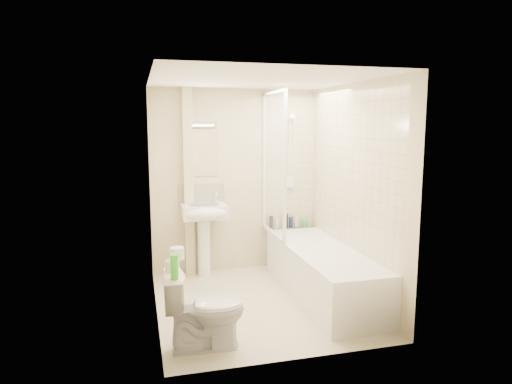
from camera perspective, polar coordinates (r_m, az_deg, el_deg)
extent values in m
plane|color=beige|center=(5.16, 0.40, -13.69)|extent=(2.50, 2.50, 0.00)
cube|color=beige|center=(6.04, -2.66, 1.38)|extent=(2.20, 0.02, 2.40)
cube|color=beige|center=(4.68, -12.71, -0.94)|extent=(0.02, 2.50, 2.40)
cube|color=beige|center=(5.23, 12.14, 0.07)|extent=(0.02, 2.50, 2.40)
cube|color=white|center=(4.80, 0.43, 13.88)|extent=(2.20, 2.50, 0.02)
cube|color=beige|center=(6.20, 4.15, 3.65)|extent=(0.70, 0.01, 1.75)
cube|color=beige|center=(5.21, 12.01, 2.54)|extent=(0.01, 2.10, 1.75)
cube|color=beige|center=(5.89, -8.45, 1.10)|extent=(0.12, 0.12, 2.40)
cube|color=beige|center=(5.98, -6.83, -0.39)|extent=(0.60, 0.02, 0.30)
cube|color=white|center=(5.92, -6.93, 4.87)|extent=(0.46, 0.01, 0.60)
cube|color=silver|center=(5.88, -6.96, 8.46)|extent=(0.42, 0.07, 0.07)
cube|color=white|center=(5.31, 8.31, -9.96)|extent=(0.70, 2.10, 0.55)
cube|color=white|center=(5.25, 8.36, -7.68)|extent=(0.56, 1.96, 0.05)
cube|color=white|center=(5.68, 2.23, 3.46)|extent=(0.01, 0.90, 1.80)
cube|color=white|center=(6.09, 1.05, 3.81)|extent=(0.04, 0.04, 1.80)
cube|color=white|center=(5.25, 3.65, 3.03)|extent=(0.04, 0.04, 1.80)
cube|color=white|center=(5.67, 2.28, 12.35)|extent=(0.04, 0.90, 0.04)
cube|color=white|center=(5.82, 2.18, -5.20)|extent=(0.04, 0.90, 0.03)
cylinder|color=white|center=(6.17, 4.24, 4.78)|extent=(0.02, 0.02, 0.90)
cylinder|color=white|center=(6.22, 4.19, 0.64)|extent=(0.05, 0.05, 0.02)
cylinder|color=white|center=(6.16, 4.28, 8.96)|extent=(0.05, 0.05, 0.02)
cylinder|color=white|center=(6.10, 4.49, 9.25)|extent=(0.08, 0.11, 0.11)
cube|color=white|center=(6.20, 4.21, 1.28)|extent=(0.10, 0.05, 0.14)
cylinder|color=white|center=(6.14, 4.14, 5.23)|extent=(0.01, 0.13, 0.84)
cylinder|color=white|center=(5.96, -6.51, -6.87)|extent=(0.16, 0.16, 0.75)
cube|color=white|center=(5.83, -6.55, -2.40)|extent=(0.55, 0.43, 0.17)
ellipsoid|color=white|center=(5.66, -6.30, -2.72)|extent=(0.55, 0.23, 0.17)
cube|color=silver|center=(5.81, -6.56, -1.78)|extent=(0.38, 0.28, 0.04)
cylinder|color=white|center=(5.89, -8.47, -0.95)|extent=(0.03, 0.03, 0.10)
cylinder|color=white|center=(5.93, -4.99, -0.81)|extent=(0.03, 0.03, 0.10)
sphere|color=white|center=(5.88, -8.48, -0.39)|extent=(0.04, 0.04, 0.04)
sphere|color=white|center=(5.93, -5.00, -0.25)|extent=(0.04, 0.04, 0.04)
cylinder|color=black|center=(6.17, 1.91, -3.79)|extent=(0.05, 0.05, 0.17)
cylinder|color=silver|center=(6.19, 2.60, -3.94)|extent=(0.06, 0.06, 0.13)
cylinder|color=black|center=(6.22, 3.68, -3.59)|extent=(0.07, 0.07, 0.19)
cylinder|color=navy|center=(6.26, 4.38, -3.79)|extent=(0.05, 0.05, 0.14)
cylinder|color=beige|center=(6.28, 5.02, -3.66)|extent=(0.06, 0.06, 0.16)
cylinder|color=white|center=(6.28, 5.13, -3.79)|extent=(0.05, 0.05, 0.13)
cylinder|color=green|center=(6.33, 6.11, -3.86)|extent=(0.06, 0.06, 0.10)
imported|color=white|center=(4.13, -6.42, -14.39)|extent=(0.47, 0.73, 0.70)
cylinder|color=white|center=(4.03, -10.43, -9.03)|extent=(0.12, 0.12, 0.09)
cylinder|color=white|center=(4.03, -9.83, -7.56)|extent=(0.12, 0.12, 0.10)
cylinder|color=green|center=(3.82, -10.18, -9.18)|extent=(0.07, 0.07, 0.20)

